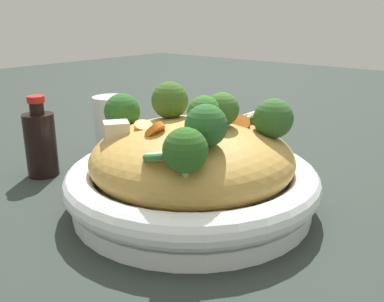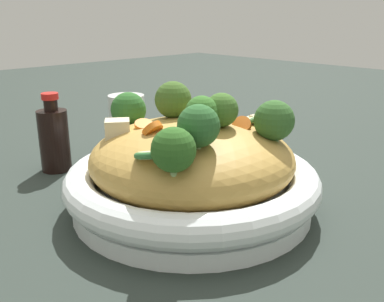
# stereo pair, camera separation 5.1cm
# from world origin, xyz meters

# --- Properties ---
(ground_plane) EXTENTS (3.00, 3.00, 0.00)m
(ground_plane) POSITION_xyz_m (0.00, 0.00, 0.00)
(ground_plane) COLOR #28312B
(serving_bowl) EXTENTS (0.31, 0.31, 0.06)m
(serving_bowl) POSITION_xyz_m (0.00, 0.00, 0.03)
(serving_bowl) COLOR white
(serving_bowl) RESTS_ON ground_plane
(noodle_heap) EXTENTS (0.24, 0.24, 0.09)m
(noodle_heap) POSITION_xyz_m (-0.00, -0.00, 0.06)
(noodle_heap) COLOR #B58C41
(noodle_heap) RESTS_ON serving_bowl
(broccoli_florets) EXTENTS (0.24, 0.20, 0.08)m
(broccoli_florets) POSITION_xyz_m (-0.01, 0.01, 0.12)
(broccoli_florets) COLOR #9BB76D
(broccoli_florets) RESTS_ON serving_bowl
(carrot_coins) EXTENTS (0.11, 0.12, 0.02)m
(carrot_coins) POSITION_xyz_m (0.00, 0.02, 0.11)
(carrot_coins) COLOR orange
(carrot_coins) RESTS_ON serving_bowl
(zucchini_slices) EXTENTS (0.11, 0.23, 0.03)m
(zucchini_slices) POSITION_xyz_m (-0.01, -0.01, 0.10)
(zucchini_slices) COLOR beige
(zucchini_slices) RESTS_ON serving_bowl
(chicken_chunks) EXTENTS (0.14, 0.19, 0.03)m
(chicken_chunks) POSITION_xyz_m (0.01, -0.01, 0.10)
(chicken_chunks) COLOR beige
(chicken_chunks) RESTS_ON serving_bowl
(soy_sauce_bottle) EXTENTS (0.04, 0.04, 0.12)m
(soy_sauce_bottle) POSITION_xyz_m (0.24, 0.06, 0.05)
(soy_sauce_bottle) COLOR black
(soy_sauce_bottle) RESTS_ON ground_plane
(drinking_glass) EXTENTS (0.06, 0.06, 0.10)m
(drinking_glass) POSITION_xyz_m (0.24, -0.08, 0.05)
(drinking_glass) COLOR silver
(drinking_glass) RESTS_ON ground_plane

